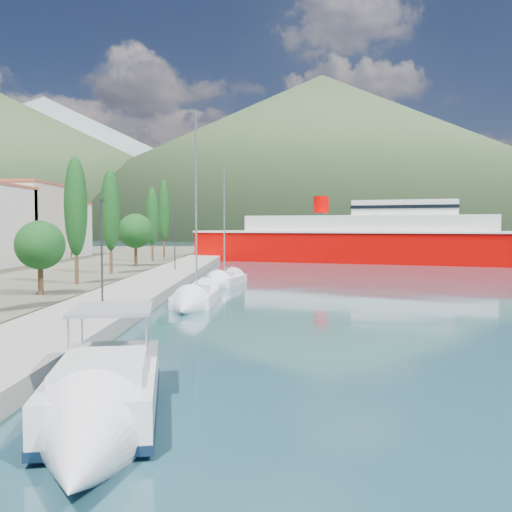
{
  "coord_description": "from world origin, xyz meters",
  "views": [
    {
      "loc": [
        0.69,
        -19.96,
        5.28
      ],
      "look_at": [
        0.0,
        14.0,
        3.5
      ],
      "focal_mm": 40.0,
      "sensor_mm": 36.0,
      "label": 1
    }
  ],
  "objects": [
    {
      "name": "motor_cruiser",
      "position": [
        -3.54,
        -5.96,
        0.59
      ],
      "size": [
        4.39,
        9.98,
        3.56
      ],
      "color": "black",
      "rests_on": "ground"
    },
    {
      "name": "quay",
      "position": [
        -9.0,
        26.0,
        0.4
      ],
      "size": [
        5.0,
        88.0,
        0.8
      ],
      "primitive_type": "cube",
      "color": "gray",
      "rests_on": "ground"
    },
    {
      "name": "ferry",
      "position": [
        15.71,
        64.1,
        3.13
      ],
      "size": [
        52.58,
        27.26,
        10.29
      ],
      "color": "#C30100",
      "rests_on": "ground"
    },
    {
      "name": "tree_row",
      "position": [
        -14.39,
        33.02,
        5.93
      ],
      "size": [
        3.94,
        63.31,
        11.3
      ],
      "color": "#47301E",
      "rests_on": "land_strip"
    },
    {
      "name": "lamp_posts",
      "position": [
        -9.0,
        15.21,
        4.08
      ],
      "size": [
        0.15,
        46.56,
        6.06
      ],
      "color": "#2D2D33",
      "rests_on": "quay"
    },
    {
      "name": "sailboat_mid",
      "position": [
        -3.53,
        29.71,
        0.32
      ],
      "size": [
        4.14,
        8.06,
        11.33
      ],
      "color": "silver",
      "rests_on": "ground"
    },
    {
      "name": "sailboat_near",
      "position": [
        -4.23,
        16.76,
        0.33
      ],
      "size": [
        2.91,
        9.88,
        14.1
      ],
      "color": "silver",
      "rests_on": "ground"
    },
    {
      "name": "hills_near",
      "position": [
        98.04,
        372.5,
        49.18
      ],
      "size": [
        1010.0,
        520.0,
        115.0
      ],
      "color": "#334929",
      "rests_on": "ground"
    },
    {
      "name": "hills_far",
      "position": [
        138.59,
        618.73,
        77.39
      ],
      "size": [
        1480.0,
        900.0,
        180.0
      ],
      "color": "slate",
      "rests_on": "ground"
    },
    {
      "name": "ground",
      "position": [
        0.0,
        120.0,
        0.0
      ],
      "size": [
        1400.0,
        1400.0,
        0.0
      ],
      "primitive_type": "plane",
      "color": "#20454F"
    }
  ]
}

